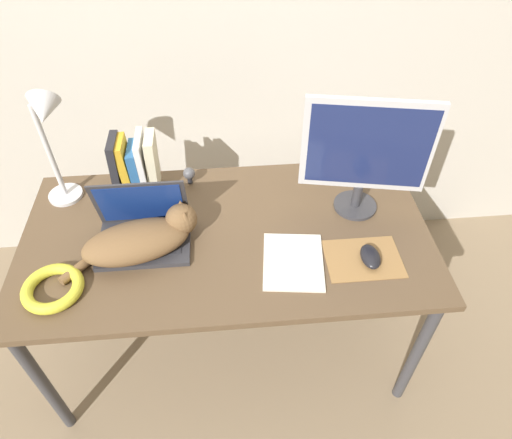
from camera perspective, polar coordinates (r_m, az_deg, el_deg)
name	(u,v)px	position (r m, az deg, el deg)	size (l,w,h in m)	color
ground_plane	(238,419)	(2.06, -2.22, -23.63)	(12.00, 12.00, 0.00)	#847056
desk	(227,245)	(1.71, -3.61, -3.24)	(1.48, 0.77, 0.71)	brown
laptop	(143,231)	(1.65, -13.89, -1.36)	(0.32, 0.23, 0.24)	#2D2D33
cat	(143,238)	(1.61, -13.95, -2.29)	(0.46, 0.27, 0.14)	brown
external_monitor	(366,152)	(1.64, 13.60, 8.14)	(0.45, 0.16, 0.46)	#333338
mousepad	(363,259)	(1.62, 13.25, -4.78)	(0.26, 0.19, 0.00)	olive
computer_mouse	(370,257)	(1.60, 14.10, -4.52)	(0.07, 0.11, 0.04)	black
book_row	(135,166)	(1.83, -14.86, 6.54)	(0.18, 0.15, 0.25)	#232328
desk_lamp	(48,131)	(1.74, -24.57, 10.06)	(0.17, 0.17, 0.48)	silver
cable_coil	(53,288)	(1.61, -24.07, -7.85)	(0.20, 0.20, 0.04)	gold
notepad	(293,261)	(1.57, 4.67, -5.26)	(0.23, 0.27, 0.01)	silver
webcam	(189,174)	(1.86, -8.36, 5.65)	(0.05, 0.05, 0.07)	#232328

